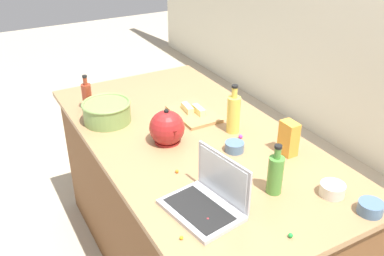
# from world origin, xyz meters

# --- Properties ---
(island_counter) EXTENTS (1.90, 1.00, 0.90)m
(island_counter) POSITION_xyz_m (0.00, 0.00, 0.45)
(island_counter) COLOR brown
(island_counter) RESTS_ON ground
(laptop) EXTENTS (0.34, 0.28, 0.22)m
(laptop) POSITION_xyz_m (0.54, -0.23, 0.95)
(laptop) COLOR #B7B7BC
(laptop) RESTS_ON island_counter
(mixing_bowl_large) EXTENTS (0.27, 0.27, 0.12)m
(mixing_bowl_large) POSITION_xyz_m (-0.38, -0.33, 0.96)
(mixing_bowl_large) COLOR #72934C
(mixing_bowl_large) RESTS_ON island_counter
(bottle_soy) EXTENTS (0.06, 0.06, 0.21)m
(bottle_soy) POSITION_xyz_m (-0.58, -0.37, 0.98)
(bottle_soy) COLOR maroon
(bottle_soy) RESTS_ON island_counter
(bottle_olive) EXTENTS (0.07, 0.07, 0.23)m
(bottle_olive) POSITION_xyz_m (0.58, 0.07, 0.99)
(bottle_olive) COLOR #4C8C38
(bottle_olive) RESTS_ON island_counter
(bottle_oil) EXTENTS (0.07, 0.07, 0.27)m
(bottle_oil) POSITION_xyz_m (0.06, 0.22, 1.01)
(bottle_oil) COLOR #DBC64C
(bottle_oil) RESTS_ON island_counter
(kettle) EXTENTS (0.21, 0.18, 0.20)m
(kettle) POSITION_xyz_m (-0.01, -0.14, 0.98)
(kettle) COLOR maroon
(kettle) RESTS_ON island_counter
(cutting_board) EXTENTS (0.31, 0.21, 0.02)m
(cutting_board) POSITION_xyz_m (-0.21, 0.13, 0.91)
(cutting_board) COLOR #AD7F4C
(cutting_board) RESTS_ON island_counter
(butter_stick_left) EXTENTS (0.11, 0.05, 0.04)m
(butter_stick_left) POSITION_xyz_m (-0.24, 0.11, 0.94)
(butter_stick_left) COLOR #F4E58C
(butter_stick_left) RESTS_ON cutting_board
(butter_stick_right) EXTENTS (0.11, 0.04, 0.04)m
(butter_stick_right) POSITION_xyz_m (-0.19, 0.15, 0.94)
(butter_stick_right) COLOR #F4E58C
(butter_stick_right) RESTS_ON cutting_board
(ramekin_small) EXTENTS (0.10, 0.10, 0.05)m
(ramekin_small) POSITION_xyz_m (0.88, 0.31, 0.92)
(ramekin_small) COLOR slate
(ramekin_small) RESTS_ON island_counter
(ramekin_medium) EXTENTS (0.11, 0.11, 0.05)m
(ramekin_medium) POSITION_xyz_m (0.72, 0.27, 0.93)
(ramekin_medium) COLOR beige
(ramekin_medium) RESTS_ON island_counter
(ramekin_wide) EXTENTS (0.09, 0.09, 0.05)m
(ramekin_wide) POSITION_xyz_m (0.23, 0.11, 0.92)
(ramekin_wide) COLOR slate
(ramekin_wide) RESTS_ON island_counter
(candy_bag) EXTENTS (0.09, 0.06, 0.17)m
(candy_bag) POSITION_xyz_m (0.37, 0.32, 0.99)
(candy_bag) COLOR gold
(candy_bag) RESTS_ON island_counter
(candy_0) EXTENTS (0.02, 0.02, 0.02)m
(candy_0) POSITION_xyz_m (0.83, -0.05, 0.91)
(candy_0) COLOR green
(candy_0) RESTS_ON island_counter
(candy_1) EXTENTS (0.02, 0.02, 0.02)m
(candy_1) POSITION_xyz_m (-0.45, -0.33, 0.91)
(candy_1) COLOR yellow
(candy_1) RESTS_ON island_counter
(candy_2) EXTENTS (0.02, 0.02, 0.02)m
(candy_2) POSITION_xyz_m (0.46, -0.15, 0.91)
(candy_2) COLOR #CC3399
(candy_2) RESTS_ON island_counter
(candy_3) EXTENTS (0.02, 0.02, 0.02)m
(candy_3) POSITION_xyz_m (0.26, -0.22, 0.91)
(candy_3) COLOR orange
(candy_3) RESTS_ON island_counter
(candy_4) EXTENTS (0.02, 0.02, 0.02)m
(candy_4) POSITION_xyz_m (-0.07, 0.32, 0.91)
(candy_4) COLOR yellow
(candy_4) RESTS_ON island_counter
(candy_5) EXTENTS (0.02, 0.02, 0.02)m
(candy_5) POSITION_xyz_m (0.62, -0.28, 0.91)
(candy_5) COLOR red
(candy_5) RESTS_ON island_counter
(candy_6) EXTENTS (0.01, 0.01, 0.01)m
(candy_6) POSITION_xyz_m (0.65, -0.41, 0.91)
(candy_6) COLOR yellow
(candy_6) RESTS_ON island_counter
(candy_7) EXTENTS (0.02, 0.02, 0.02)m
(candy_7) POSITION_xyz_m (0.39, -0.07, 0.91)
(candy_7) COLOR orange
(candy_7) RESTS_ON island_counter
(candy_8) EXTENTS (0.02, 0.02, 0.02)m
(candy_8) POSITION_xyz_m (0.14, 0.21, 0.91)
(candy_8) COLOR #CC3399
(candy_8) RESTS_ON island_counter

